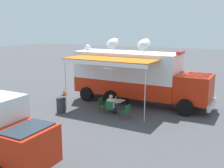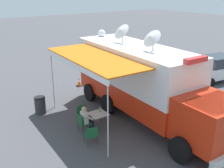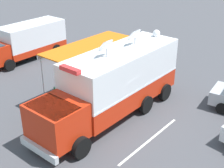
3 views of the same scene
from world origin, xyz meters
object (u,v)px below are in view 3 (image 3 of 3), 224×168
(folding_chair_at_table, at_px, (74,87))
(folding_chair_spare_by_truck, at_px, (58,93))
(trash_bin, at_px, (96,70))
(folding_table, at_px, (83,89))
(folding_chair_beside_table, at_px, (88,85))
(seated_responder, at_px, (76,86))
(support_truck, at_px, (27,41))
(traffic_cone, at_px, (158,74))
(command_truck, at_px, (113,82))
(water_bottle, at_px, (87,86))

(folding_chair_at_table, distance_m, folding_chair_spare_by_truck, 1.15)
(trash_bin, bearing_deg, folding_table, 117.87)
(folding_chair_spare_by_truck, height_order, trash_bin, trash_bin)
(folding_chair_beside_table, relative_size, seated_responder, 0.70)
(support_truck, bearing_deg, folding_table, 162.83)
(folding_chair_at_table, relative_size, traffic_cone, 1.50)
(command_truck, xyz_separation_m, trash_bin, (4.06, -3.36, -1.49))
(folding_chair_at_table, bearing_deg, command_truck, 173.26)
(traffic_cone, bearing_deg, water_bottle, 70.76)
(water_bottle, bearing_deg, seated_responder, 5.24)
(water_bottle, bearing_deg, folding_chair_beside_table, -54.39)
(command_truck, distance_m, folding_chair_at_table, 3.57)
(folding_table, relative_size, folding_chair_at_table, 0.96)
(seated_responder, relative_size, support_truck, 0.18)
(folding_chair_spare_by_truck, relative_size, seated_responder, 0.70)
(folding_table, height_order, seated_responder, seated_responder)
(command_truck, bearing_deg, trash_bin, -39.62)
(command_truck, distance_m, support_truck, 10.94)
(folding_table, relative_size, trash_bin, 0.92)
(water_bottle, distance_m, folding_chair_at_table, 1.02)
(folding_table, xyz_separation_m, water_bottle, (-0.16, -0.13, 0.16))
(folding_chair_spare_by_truck, height_order, support_truck, support_truck)
(folding_table, bearing_deg, command_truck, 172.67)
(command_truck, distance_m, folding_chair_beside_table, 3.35)
(water_bottle, relative_size, folding_chair_beside_table, 0.26)
(folding_table, xyz_separation_m, folding_chair_at_table, (0.80, -0.07, -0.16))
(folding_table, distance_m, folding_chair_spare_by_truck, 1.48)
(folding_chair_at_table, distance_m, support_truck, 7.75)
(folding_chair_at_table, distance_m, folding_chair_beside_table, 0.90)
(folding_chair_at_table, relative_size, support_truck, 0.13)
(command_truck, bearing_deg, folding_chair_at_table, -6.74)
(folding_chair_spare_by_truck, xyz_separation_m, support_truck, (7.08, -3.56, 0.87))
(trash_bin, height_order, traffic_cone, trash_bin)
(trash_bin, bearing_deg, folding_chair_beside_table, 119.87)
(water_bottle, height_order, trash_bin, water_bottle)
(seated_responder, xyz_separation_m, support_truck, (7.50, -2.44, 0.73))
(water_bottle, height_order, support_truck, support_truck)
(water_bottle, height_order, seated_responder, seated_responder)
(folding_chair_at_table, bearing_deg, water_bottle, -176.28)
(water_bottle, bearing_deg, trash_bin, -58.65)
(folding_chair_at_table, relative_size, trash_bin, 0.96)
(water_bottle, height_order, folding_chair_at_table, water_bottle)
(command_truck, height_order, folding_chair_at_table, command_truck)
(folding_chair_at_table, xyz_separation_m, trash_bin, (0.81, -2.98, -0.06))
(folding_chair_at_table, bearing_deg, seated_responder, 177.42)
(water_bottle, xyz_separation_m, folding_chair_spare_by_truck, (1.19, 1.19, -0.32))
(water_bottle, relative_size, seated_responder, 0.18)
(command_truck, height_order, traffic_cone, command_truck)
(seated_responder, distance_m, traffic_cone, 6.00)
(water_bottle, distance_m, traffic_cone, 5.65)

